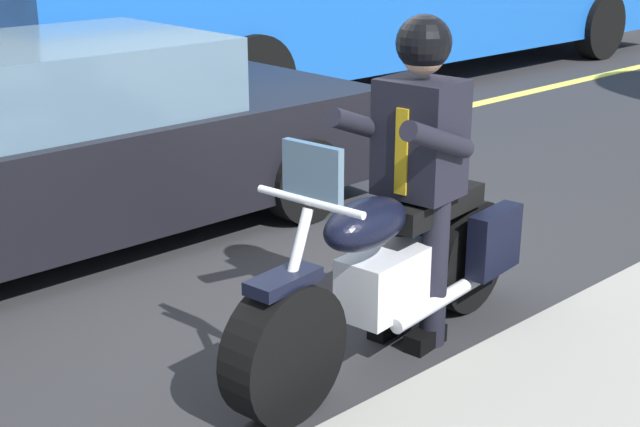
% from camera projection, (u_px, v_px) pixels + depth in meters
% --- Properties ---
extents(ground_plane, '(80.00, 80.00, 0.00)m').
position_uv_depth(ground_plane, '(251.00, 256.00, 6.00)').
color(ground_plane, '#28282B').
extents(lane_center_stripe, '(60.00, 0.16, 0.01)m').
position_uv_depth(lane_center_stripe, '(101.00, 190.00, 7.39)').
color(lane_center_stripe, '#E5DB4C').
rests_on(lane_center_stripe, ground_plane).
extents(motorcycle_main, '(2.22, 0.78, 1.26)m').
position_uv_depth(motorcycle_main, '(394.00, 271.00, 4.59)').
color(motorcycle_main, black).
rests_on(motorcycle_main, ground_plane).
extents(rider_main, '(0.67, 0.61, 1.74)m').
position_uv_depth(rider_main, '(418.00, 154.00, 4.54)').
color(rider_main, black).
rests_on(rider_main, ground_plane).
extents(car_silver, '(4.60, 1.92, 1.40)m').
position_uv_depth(car_silver, '(56.00, 145.00, 6.09)').
color(car_silver, black).
rests_on(car_silver, ground_plane).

